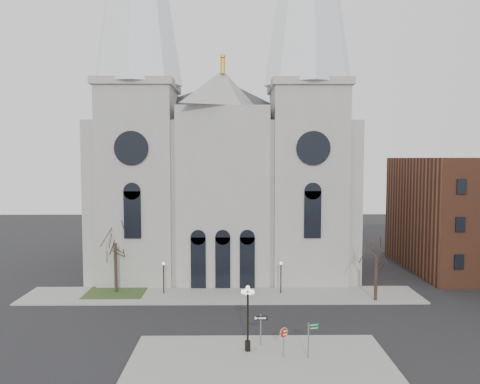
{
  "coord_description": "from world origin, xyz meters",
  "views": [
    {
      "loc": [
        1.28,
        -35.54,
        13.95
      ],
      "look_at": [
        1.77,
        8.0,
        10.79
      ],
      "focal_mm": 35.0,
      "sensor_mm": 36.0,
      "label": 1
    }
  ],
  "objects_px": {
    "stop_sign": "(284,336)",
    "globe_lamp": "(248,310)",
    "one_way_sign": "(261,324)",
    "street_name_sign": "(310,337)"
  },
  "relations": [
    {
      "from": "stop_sign",
      "to": "globe_lamp",
      "type": "relative_size",
      "value": 0.45
    },
    {
      "from": "globe_lamp",
      "to": "one_way_sign",
      "type": "xyz_separation_m",
      "value": [
        0.99,
        1.09,
        -1.45
      ]
    },
    {
      "from": "globe_lamp",
      "to": "street_name_sign",
      "type": "distance_m",
      "value": 4.68
    },
    {
      "from": "stop_sign",
      "to": "street_name_sign",
      "type": "bearing_deg",
      "value": -20.27
    },
    {
      "from": "one_way_sign",
      "to": "street_name_sign",
      "type": "height_order",
      "value": "street_name_sign"
    },
    {
      "from": "globe_lamp",
      "to": "street_name_sign",
      "type": "xyz_separation_m",
      "value": [
        4.24,
        -1.23,
        -1.55
      ]
    },
    {
      "from": "street_name_sign",
      "to": "globe_lamp",
      "type": "bearing_deg",
      "value": 148.89
    },
    {
      "from": "globe_lamp",
      "to": "stop_sign",
      "type": "bearing_deg",
      "value": -24.73
    },
    {
      "from": "one_way_sign",
      "to": "street_name_sign",
      "type": "distance_m",
      "value": 4.0
    },
    {
      "from": "one_way_sign",
      "to": "globe_lamp",
      "type": "bearing_deg",
      "value": -134.64
    }
  ]
}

